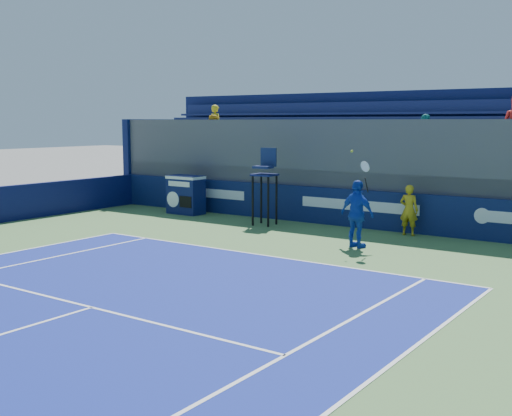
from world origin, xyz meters
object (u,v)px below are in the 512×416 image
Objects in this scene: ball_person at (409,210)px; tennis_player at (357,214)px; match_clock at (186,194)px; umpire_chair at (265,178)px.

tennis_player reaches higher than ball_person.
tennis_player reaches higher than match_clock.
tennis_player is at bearing 76.57° from ball_person.
ball_person is at bearing 80.89° from tennis_player.
umpire_chair reaches higher than ball_person.
tennis_player is (4.10, -1.70, -0.62)m from umpire_chair.
ball_person is 1.07× the size of match_clock.
umpire_chair is at bearing -6.00° from match_clock.
umpire_chair is (-4.51, -0.83, 0.77)m from ball_person.
ball_person is 8.25m from match_clock.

